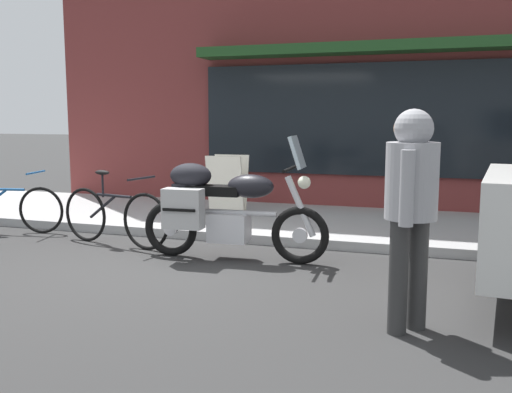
% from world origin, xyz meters
% --- Properties ---
extents(ground_plane, '(80.00, 80.00, 0.00)m').
position_xyz_m(ground_plane, '(0.00, 0.00, 0.00)').
color(ground_plane, '#2F2F2F').
extents(touring_motorcycle, '(2.15, 0.74, 1.40)m').
position_xyz_m(touring_motorcycle, '(0.58, 0.43, 0.60)').
color(touring_motorcycle, black).
rests_on(touring_motorcycle, ground_plane).
extents(parked_bicycle, '(1.67, 0.51, 0.94)m').
position_xyz_m(parked_bicycle, '(-0.96, 0.68, 0.38)').
color(parked_bicycle, black).
rests_on(parked_bicycle, ground_plane).
extents(pedestrian_walking, '(0.41, 0.56, 1.65)m').
position_xyz_m(pedestrian_walking, '(2.69, -1.16, 1.04)').
color(pedestrian_walking, '#303030').
rests_on(pedestrian_walking, ground_plane).
extents(sandwich_board_sign, '(0.55, 0.41, 0.91)m').
position_xyz_m(sandwich_board_sign, '(-0.15, 2.50, 0.58)').
color(sandwich_board_sign, silver).
rests_on(sandwich_board_sign, sidewalk_curb).
extents(second_bicycle_by_cafe, '(1.65, 0.50, 0.91)m').
position_xyz_m(second_bicycle_by_cafe, '(-2.83, 0.92, 0.36)').
color(second_bicycle_by_cafe, black).
rests_on(second_bicycle_by_cafe, ground_plane).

